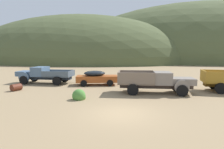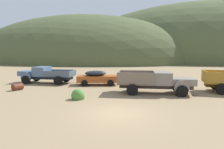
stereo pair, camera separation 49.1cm
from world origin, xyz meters
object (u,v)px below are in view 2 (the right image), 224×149
Objects in this scene: car_oxide_orange at (99,77)px; oil_drum_by_truck at (18,87)px; truck_primer_gray at (160,82)px; truck_chalk_blue at (43,74)px.

oil_drum_by_truck is (-6.67, -4.62, -0.50)m from car_oxide_orange.
car_oxide_orange is 7.16m from truck_primer_gray.
truck_chalk_blue is 6.09× the size of oil_drum_by_truck.
car_oxide_orange reaches higher than oil_drum_by_truck.
truck_chalk_blue is 6.78m from car_oxide_orange.
car_oxide_orange is 8.13m from oil_drum_by_truck.
truck_primer_gray is at bearing 164.94° from truck_chalk_blue.
truck_primer_gray reaches higher than oil_drum_by_truck.
truck_chalk_blue is 1.31× the size of car_oxide_orange.
car_oxide_orange is (6.77, 0.26, -0.18)m from truck_chalk_blue.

